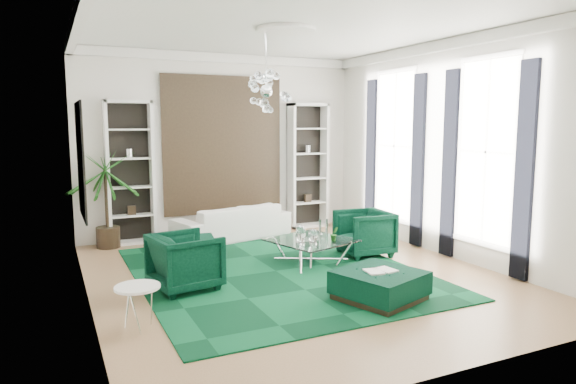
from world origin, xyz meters
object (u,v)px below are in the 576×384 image
sofa (232,222)px  armchair_left (185,261)px  palm (106,185)px  coffee_table (311,251)px  ottoman_side (188,251)px  side_table (138,308)px  ottoman_front (380,286)px  armchair_right (364,233)px

sofa → armchair_left: (-1.66, -2.80, 0.06)m
armchair_left → palm: (-0.72, 3.10, 0.79)m
coffee_table → palm: palm is taller
sofa → palm: palm is taller
armchair_left → coffee_table: (2.26, 0.44, -0.20)m
ottoman_side → side_table: side_table is taller
ottoman_front → coffee_table: bearing=89.2°
side_table → armchair_left: bearing=54.4°
coffee_table → side_table: bearing=-152.3°
palm → ottoman_side: bearing=-56.9°
palm → sofa: bearing=-7.2°
armchair_right → palm: 4.90m
sofa → armchair_left: 3.26m
armchair_right → palm: bearing=-117.4°
sofa → palm: size_ratio=1.00×
sofa → side_table: size_ratio=4.60×
armchair_right → ottoman_front: bearing=-23.8°
sofa → palm: bearing=-21.2°
ottoman_front → palm: (-2.95, 4.68, 1.00)m
armchair_right → side_table: bearing=-63.1°
sofa → armchair_left: bearing=45.3°
sofa → ottoman_side: 1.90m
armchair_left → ottoman_side: armchair_left is taller
palm → coffee_table: bearing=-41.7°
sofa → armchair_right: armchair_right is taller
sofa → ottoman_side: size_ratio=2.66×
ottoman_side → sofa: bearing=47.7°
sofa → armchair_right: 2.84m
armchair_right → ottoman_front: armchair_right is taller
ottoman_front → side_table: size_ratio=1.92×
coffee_table → ottoman_side: (-1.87, 0.96, -0.01)m
armchair_left → coffee_table: bearing=-89.4°
coffee_table → side_table: size_ratio=2.31×
ottoman_front → armchair_right: bearing=61.4°
ottoman_front → palm: 5.62m
coffee_table → ottoman_side: 2.10m
coffee_table → side_table: 3.51m
sofa → ottoman_front: bearing=83.4°
armchair_right → ottoman_side: 3.12m
coffee_table → palm: size_ratio=0.50×
sofa → coffee_table: size_ratio=2.00×
sofa → coffee_table: 2.43m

